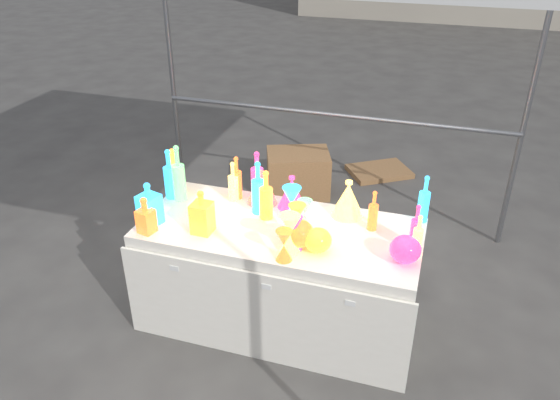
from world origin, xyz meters
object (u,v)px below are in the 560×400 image
(cardboard_box_closed, at_px, (298,173))
(bottle_0, at_px, (174,171))
(lampshade_0, at_px, (263,188))
(hourglass_0, at_px, (284,245))
(display_table, at_px, (280,275))
(decanter_0, at_px, (202,212))
(globe_0, at_px, (318,241))

(cardboard_box_closed, bearing_deg, bottle_0, -126.39)
(lampshade_0, bearing_deg, bottle_0, 179.68)
(cardboard_box_closed, height_order, hourglass_0, hourglass_0)
(cardboard_box_closed, relative_size, hourglass_0, 3.04)
(hourglass_0, bearing_deg, display_table, 111.67)
(decanter_0, relative_size, globe_0, 1.75)
(cardboard_box_closed, height_order, lampshade_0, lampshade_0)
(hourglass_0, bearing_deg, lampshade_0, 118.81)
(globe_0, distance_m, lampshade_0, 0.68)
(globe_0, height_order, lampshade_0, lampshade_0)
(bottle_0, relative_size, globe_0, 2.09)
(hourglass_0, xyz_separation_m, globe_0, (0.17, 0.15, -0.03))
(hourglass_0, bearing_deg, bottle_0, 150.69)
(decanter_0, distance_m, hourglass_0, 0.60)
(display_table, height_order, hourglass_0, hourglass_0)
(globe_0, bearing_deg, lampshade_0, 137.38)
(display_table, distance_m, lampshade_0, 0.60)
(display_table, distance_m, cardboard_box_closed, 1.89)
(cardboard_box_closed, bearing_deg, decanter_0, -112.22)
(decanter_0, height_order, hourglass_0, decanter_0)
(cardboard_box_closed, height_order, decanter_0, decanter_0)
(display_table, height_order, globe_0, globe_0)
(globe_0, bearing_deg, cardboard_box_closed, 108.81)
(bottle_0, relative_size, lampshade_0, 1.49)
(decanter_0, distance_m, globe_0, 0.75)
(bottle_0, xyz_separation_m, lampshade_0, (0.64, 0.06, -0.06))
(cardboard_box_closed, distance_m, bottle_0, 1.83)
(hourglass_0, bearing_deg, decanter_0, 166.51)
(cardboard_box_closed, relative_size, bottle_0, 1.73)
(hourglass_0, distance_m, lampshade_0, 0.70)
(bottle_0, bearing_deg, display_table, -14.77)
(bottle_0, bearing_deg, decanter_0, -45.67)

